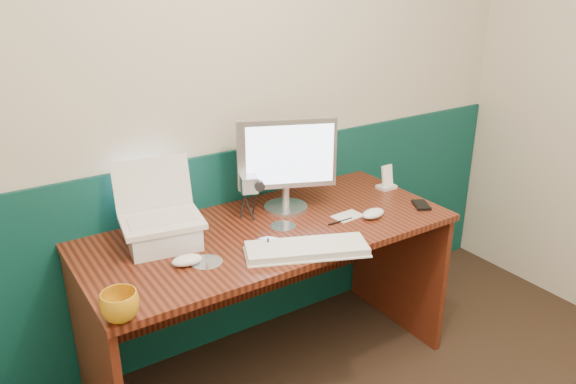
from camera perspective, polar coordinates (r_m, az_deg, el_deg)
back_wall at (r=2.55m, az=-6.59°, el=9.51°), size 3.50×0.04×2.50m
wainscot at (r=2.80m, az=-5.81°, el=-5.66°), size 3.48×0.02×1.00m
desk at (r=2.60m, az=-1.84°, el=-11.19°), size 1.60×0.70×0.75m
laptop_riser at (r=2.31m, az=-12.58°, el=-4.24°), size 0.31×0.27×0.09m
laptop at (r=2.24m, az=-12.95°, el=-0.16°), size 0.35×0.29×0.26m
monitor at (r=2.51m, az=-0.25°, el=2.86°), size 0.46×0.29×0.44m
keyboard at (r=2.21m, az=1.91°, el=-5.87°), size 0.50×0.33×0.03m
mouse_right at (r=2.53m, az=8.65°, el=-2.17°), size 0.13×0.09×0.04m
mouse_left at (r=2.16m, az=-10.22°, el=-6.83°), size 0.12×0.08×0.04m
mug at (r=1.89m, az=-16.72°, el=-11.03°), size 0.16×0.16×0.10m
camcorder at (r=2.48m, az=-4.03°, el=-0.27°), size 0.14×0.17×0.22m
cd_spindle at (r=2.24m, az=-2.03°, el=-5.56°), size 0.13×0.13×0.03m
cd_loose_a at (r=2.17m, az=-8.27°, el=-7.05°), size 0.12×0.12×0.00m
cd_loose_b at (r=2.43m, az=-0.53°, el=-3.47°), size 0.11×0.11×0.00m
pen at (r=2.48m, az=5.33°, el=-2.99°), size 0.13×0.01×0.01m
papers at (r=2.54m, az=6.09°, el=-2.45°), size 0.14×0.10×0.00m
dock at (r=2.88m, az=9.96°, el=0.53°), size 0.09×0.07×0.02m
music_player at (r=2.86m, az=10.04°, el=1.67°), size 0.06×0.03×0.11m
pda at (r=2.70m, az=13.38°, el=-1.29°), size 0.11×0.13×0.01m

